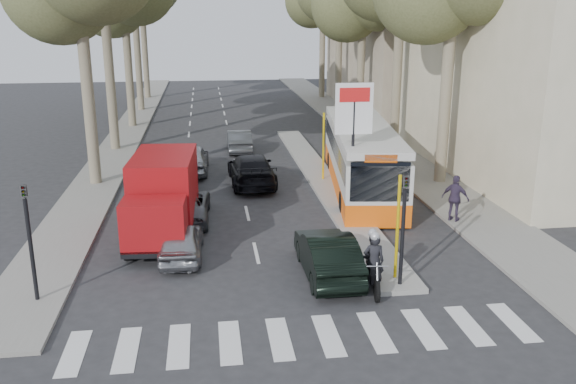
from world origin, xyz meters
name	(u,v)px	position (x,y,z in m)	size (l,w,h in m)	color
ground	(289,274)	(0.00, 0.00, 0.00)	(120.00, 120.00, 0.00)	#28282B
sidewalk_right	(358,128)	(8.60, 25.00, 0.06)	(3.20, 70.00, 0.12)	gray
median_left	(131,126)	(-8.00, 28.00, 0.06)	(2.40, 64.00, 0.12)	gray
traffic_island	(323,180)	(3.25, 11.00, 0.08)	(1.50, 26.00, 0.16)	gray
building_far	(414,15)	(15.50, 34.00, 8.00)	(11.00, 20.00, 16.00)	#B7A88E
billboard	(353,131)	(3.25, 5.00, 3.70)	(1.50, 12.10, 5.60)	yellow
traffic_light_island	(404,212)	(3.25, -1.50, 2.49)	(0.16, 0.41, 3.60)	black
traffic_light_left	(28,223)	(-7.60, -1.00, 2.49)	(0.16, 0.41, 3.60)	black
silver_hatchback	(181,241)	(-3.50, 1.92, 0.62)	(1.46, 3.63, 1.24)	#9B9DA3
dark_hatchback	(328,254)	(1.23, -0.20, 0.73)	(1.54, 4.43, 1.46)	black
queue_car_a	(184,206)	(-3.50, 6.00, 0.61)	(2.02, 4.38, 1.22)	#4D4F54
queue_car_b	(251,170)	(-0.35, 10.99, 0.76)	(2.12, 5.23, 1.52)	black
queue_car_c	(191,159)	(-3.34, 13.78, 0.76)	(1.79, 4.45, 1.51)	#9A9DA2
queue_car_d	(239,141)	(-0.50, 18.67, 0.66)	(1.40, 4.02, 1.32)	#4A4E52
queue_car_e	(177,174)	(-4.00, 11.12, 0.65)	(1.82, 4.49, 1.30)	black
red_truck	(163,196)	(-4.19, 4.03, 1.63)	(2.55, 5.91, 3.08)	black
city_bus	(361,155)	(4.80, 9.53, 1.66)	(4.15, 12.19, 3.15)	#FA5F0D
motorcycle	(373,261)	(2.43, -1.26, 0.87)	(0.89, 2.24, 1.91)	black
pedestrian_near	(455,198)	(7.29, 4.08, 1.06)	(1.10, 0.54, 1.89)	#40334D
pedestrian_far	(385,148)	(7.27, 13.71, 1.03)	(1.17, 0.52, 1.82)	#67584D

